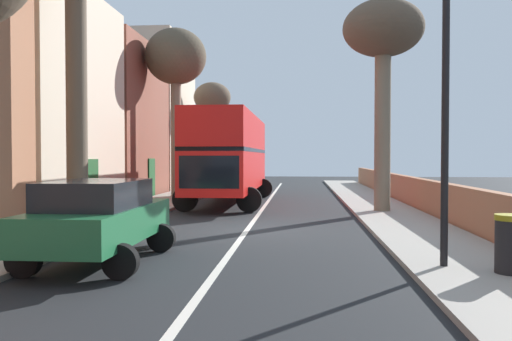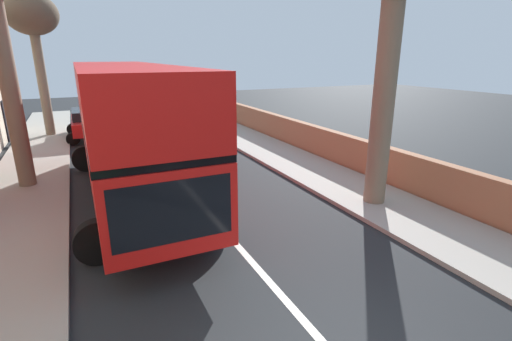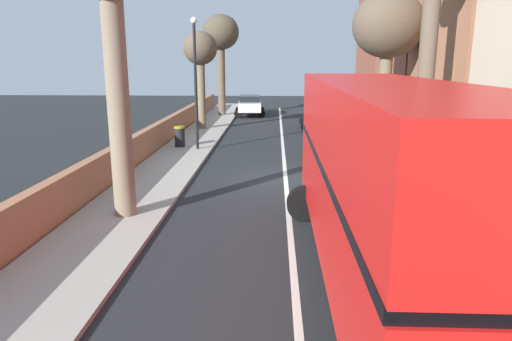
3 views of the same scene
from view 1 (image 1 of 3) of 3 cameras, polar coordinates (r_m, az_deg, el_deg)
ground_plane at (r=15.52m, az=-0.97°, el=-6.57°), size 84.00×84.00×0.00m
road_centre_line at (r=15.52m, az=-0.97°, el=-6.56°), size 0.16×54.00×0.01m
sidewalk_left at (r=16.74m, az=-17.99°, el=-5.85°), size 2.60×60.00×0.12m
sidewalk_right at (r=15.78m, az=17.12°, el=-6.29°), size 2.60×60.00×0.12m
boundary_wall_right at (r=16.11m, az=22.55°, el=-4.05°), size 0.36×54.00×1.31m
double_decker_bus at (r=24.02m, az=-2.91°, el=1.92°), size 3.56×11.01×4.06m
parked_car_green_left_2 at (r=11.00m, az=-16.95°, el=-4.90°), size 2.45×4.38×1.71m
parked_car_red_left_3 at (r=34.16m, az=-1.92°, el=-0.60°), size 2.49×4.58×1.59m
street_tree_left_2 at (r=17.00m, az=-19.32°, el=16.64°), size 2.06×2.06×8.52m
street_tree_left_4 at (r=36.12m, az=-4.87°, el=7.60°), size 2.57×2.57×7.23m
street_tree_right_5 at (r=20.80m, az=13.89°, el=13.98°), size 3.07×3.07×8.04m
street_tree_left_6 at (r=27.50m, az=-8.88°, el=11.88°), size 3.16×3.16×8.70m
lamppost_right at (r=10.46m, az=20.26°, el=10.34°), size 0.32×0.32×6.31m
litter_bin_right at (r=10.25m, az=26.35°, el=-7.28°), size 0.55×0.55×1.04m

